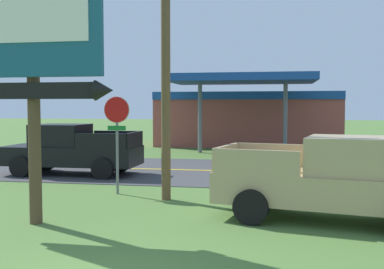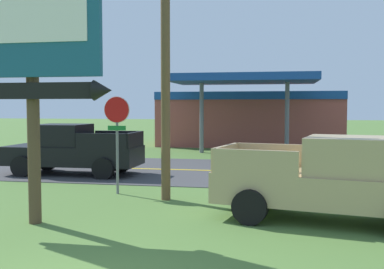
{
  "view_description": "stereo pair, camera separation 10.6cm",
  "coord_description": "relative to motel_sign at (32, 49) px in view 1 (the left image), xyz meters",
  "views": [
    {
      "loc": [
        2.49,
        -5.8,
        2.64
      ],
      "look_at": [
        0.0,
        8.0,
        1.8
      ],
      "focal_mm": 43.49,
      "sensor_mm": 36.0,
      "label": 1
    },
    {
      "loc": [
        2.6,
        -5.78,
        2.64
      ],
      "look_at": [
        0.0,
        8.0,
        1.8
      ],
      "focal_mm": 43.49,
      "sensor_mm": 36.0,
      "label": 2
    }
  ],
  "objects": [
    {
      "name": "pickup_black_on_road",
      "position": [
        -2.56,
        7.35,
        -2.93
      ],
      "size": [
        5.2,
        2.24,
        1.96
      ],
      "color": "black",
      "rests_on": "ground"
    },
    {
      "name": "utility_pole",
      "position": [
        2.21,
        3.28,
        0.57
      ],
      "size": [
        1.78,
        0.26,
        8.37
      ],
      "color": "brown",
      "rests_on": "ground"
    },
    {
      "name": "road_asphalt",
      "position": [
        2.76,
        9.35,
        -3.88
      ],
      "size": [
        140.0,
        8.0,
        0.02
      ],
      "primitive_type": "cube",
      "color": "#3D3D3F",
      "rests_on": "ground"
    },
    {
      "name": "stop_sign",
      "position": [
        0.55,
        3.87,
        -1.87
      ],
      "size": [
        0.8,
        0.08,
        2.95
      ],
      "color": "slate",
      "rests_on": "ground"
    },
    {
      "name": "pickup_tan_parked_on_lawn",
      "position": [
        6.57,
        1.53,
        -2.93
      ],
      "size": [
        5.49,
        2.99,
        1.96
      ],
      "color": "tan",
      "rests_on": "ground"
    },
    {
      "name": "gas_station",
      "position": [
        3.37,
        22.47,
        -1.95
      ],
      "size": [
        12.0,
        11.5,
        4.4
      ],
      "color": "#A84C42",
      "rests_on": "ground"
    },
    {
      "name": "motel_sign",
      "position": [
        0.0,
        0.0,
        0.0
      ],
      "size": [
        3.63,
        0.54,
        5.76
      ],
      "color": "brown",
      "rests_on": "ground"
    },
    {
      "name": "road_centre_line",
      "position": [
        2.76,
        9.35,
        -3.87
      ],
      "size": [
        126.0,
        0.2,
        0.01
      ],
      "primitive_type": "cube",
      "color": "gold",
      "rests_on": "road_asphalt"
    }
  ]
}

